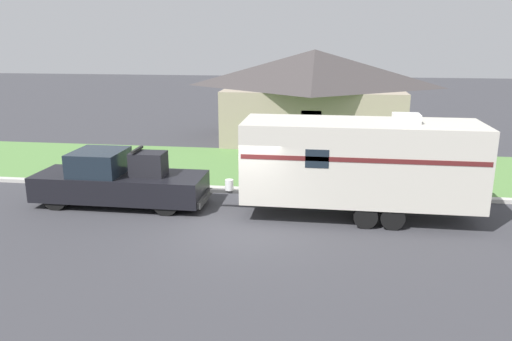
# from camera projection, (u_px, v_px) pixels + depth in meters

# --- Properties ---
(ground_plane) EXTENTS (120.00, 120.00, 0.00)m
(ground_plane) POSITION_uv_depth(u_px,v_px,m) (238.00, 229.00, 15.15)
(ground_plane) COLOR #38383D
(curb_strip) EXTENTS (80.00, 0.30, 0.14)m
(curb_strip) POSITION_uv_depth(u_px,v_px,m) (256.00, 190.00, 18.72)
(curb_strip) COLOR beige
(curb_strip) RESTS_ON ground_plane
(lawn_strip) EXTENTS (80.00, 7.00, 0.03)m
(lawn_strip) POSITION_uv_depth(u_px,v_px,m) (267.00, 167.00, 22.22)
(lawn_strip) COLOR #568442
(lawn_strip) RESTS_ON ground_plane
(house_across_street) EXTENTS (10.17, 7.44, 4.97)m
(house_across_street) POSITION_uv_depth(u_px,v_px,m) (314.00, 93.00, 27.82)
(house_across_street) COLOR gray
(house_across_street) RESTS_ON ground_plane
(pickup_truck) EXTENTS (5.95, 1.95, 2.02)m
(pickup_truck) POSITION_uv_depth(u_px,v_px,m) (119.00, 181.00, 17.14)
(pickup_truck) COLOR black
(pickup_truck) RESTS_ON ground_plane
(travel_trailer) EXTENTS (8.56, 2.43, 3.37)m
(travel_trailer) POSITION_uv_depth(u_px,v_px,m) (360.00, 161.00, 15.79)
(travel_trailer) COLOR black
(travel_trailer) RESTS_ON ground_plane
(mailbox) EXTENTS (0.48, 0.20, 1.39)m
(mailbox) POSITION_uv_depth(u_px,v_px,m) (114.00, 155.00, 19.87)
(mailbox) COLOR brown
(mailbox) RESTS_ON ground_plane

